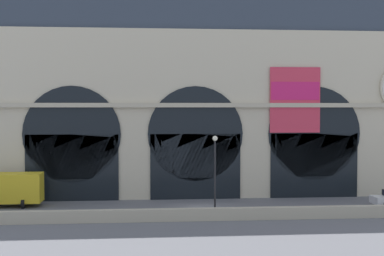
% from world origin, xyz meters
% --- Properties ---
extents(ground_plane, '(200.00, 200.00, 0.00)m').
position_xyz_m(ground_plane, '(0.00, 0.00, 0.00)').
color(ground_plane, slate).
extents(quay_parapet_wall, '(90.00, 0.70, 1.00)m').
position_xyz_m(quay_parapet_wall, '(0.00, -5.17, 0.50)').
color(quay_parapet_wall, '#B2A891').
rests_on(quay_parapet_wall, ground).
extents(station_building, '(51.34, 5.06, 21.56)m').
position_xyz_m(station_building, '(0.05, 7.33, 10.45)').
color(station_building, beige).
rests_on(station_building, ground).
extents(box_truck_west, '(7.50, 2.91, 3.12)m').
position_xyz_m(box_truck_west, '(-18.32, 2.33, 1.70)').
color(box_truck_west, black).
rests_on(box_truck_west, ground).
extents(street_lamp_quayside, '(0.44, 0.44, 6.90)m').
position_xyz_m(street_lamp_quayside, '(0.76, -4.37, 4.41)').
color(street_lamp_quayside, black).
rests_on(street_lamp_quayside, ground).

